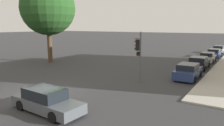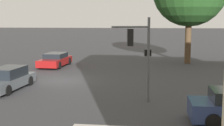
% 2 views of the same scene
% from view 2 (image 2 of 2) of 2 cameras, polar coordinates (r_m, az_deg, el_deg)
% --- Properties ---
extents(ground_plane, '(300.00, 300.00, 0.00)m').
position_cam_2_polar(ground_plane, '(22.98, -9.72, -3.19)').
color(ground_plane, '#333335').
extents(traffic_signal, '(0.87, 2.08, 4.51)m').
position_cam_2_polar(traffic_signal, '(16.52, 4.98, 2.95)').
color(traffic_signal, '#515456').
rests_on(traffic_signal, ground_plane).
extents(crossing_car_0, '(4.80, 2.19, 1.26)m').
position_cam_2_polar(crossing_car_0, '(29.96, -10.34, 0.55)').
color(crossing_car_0, maroon).
rests_on(crossing_car_0, ground_plane).
extents(crossing_car_1, '(4.86, 2.03, 1.40)m').
position_cam_2_polar(crossing_car_1, '(20.78, -18.52, -2.83)').
color(crossing_car_1, '#4C5156').
rests_on(crossing_car_1, ground_plane).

